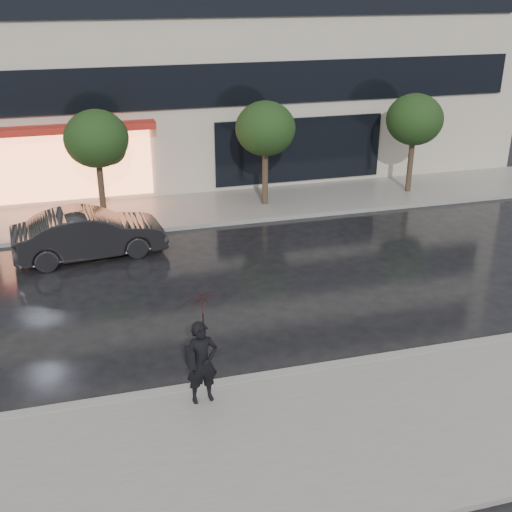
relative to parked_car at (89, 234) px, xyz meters
name	(u,v)px	position (x,y,z in m)	size (l,w,h in m)	color
ground	(260,355)	(3.56, -6.89, -0.76)	(120.00, 120.00, 0.00)	black
sidewalk_near	(306,443)	(3.56, -10.14, -0.70)	(60.00, 4.50, 0.12)	slate
sidewalk_far	(186,210)	(3.56, 3.36, -0.70)	(60.00, 3.50, 0.12)	slate
curb_near	(272,376)	(3.56, -7.89, -0.69)	(60.00, 0.25, 0.14)	gray
curb_far	(194,226)	(3.56, 1.61, -0.69)	(60.00, 0.25, 0.14)	gray
tree_mid_west	(98,141)	(0.62, 3.14, 2.16)	(2.20, 2.20, 3.99)	#33261C
tree_mid_east	(267,130)	(6.62, 3.14, 2.16)	(2.20, 2.20, 3.99)	#33261C
tree_far_east	(415,121)	(12.62, 3.14, 2.16)	(2.20, 2.20, 3.99)	#33261C
parked_car	(89,234)	(0.00, 0.00, 0.00)	(1.61, 4.62, 1.52)	black
pedestrian_with_umbrella	(202,333)	(1.98, -8.39, 0.92)	(1.03, 1.04, 2.45)	black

